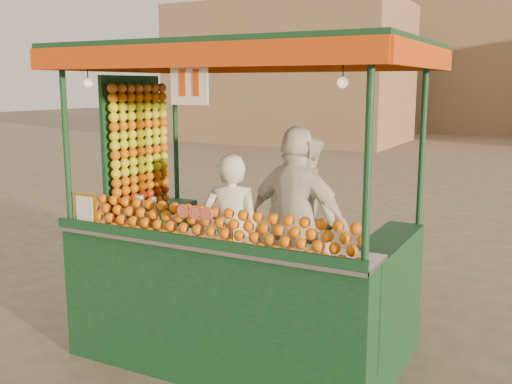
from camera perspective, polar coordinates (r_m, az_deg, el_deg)
The scene contains 7 objects.
ground at distance 5.82m, azimuth 1.51°, elevation -15.42°, with size 90.00×90.00×0.00m, color brown.
building_left at distance 27.17m, azimuth 3.32°, elevation 11.32°, with size 10.00×6.00×6.00m, color #886C4D.
building_center at distance 34.98m, azimuth 21.20°, elevation 11.25°, with size 14.00×7.00×7.00m, color #886C4D.
juice_cart at distance 5.50m, azimuth -2.33°, elevation -6.44°, with size 3.17×2.05×2.88m.
vendor_left at distance 5.68m, azimuth -2.43°, elevation -4.09°, with size 0.67×0.56×1.56m.
vendor_middle at distance 5.77m, azimuth 4.36°, elevation -2.98°, with size 1.01×0.90×1.73m.
vendor_right at distance 5.53m, azimuth 3.95°, elevation -3.08°, with size 1.11×0.57×1.82m.
Camera 1 is at (2.32, -4.70, 2.53)m, focal length 41.39 mm.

